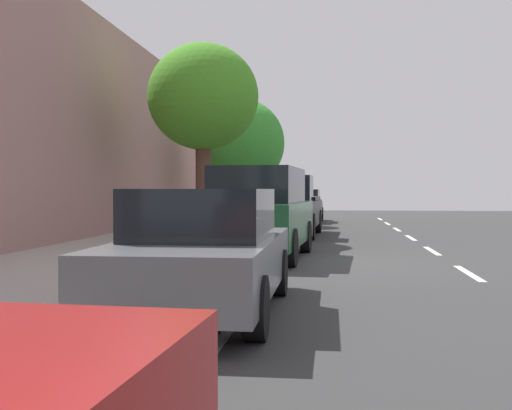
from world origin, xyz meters
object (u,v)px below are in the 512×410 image
at_px(parked_sedan_tan_nearest, 302,206).
at_px(parked_suv_green_mid, 260,212).
at_px(parked_sedan_grey_far, 204,252).
at_px(street_tree_mid_block, 203,98).
at_px(bicycle_at_curb, 233,243).
at_px(cyclist_with_backpack, 226,210).
at_px(parked_pickup_black_second, 287,208).
at_px(street_tree_near_cyclist, 242,143).

height_order(parked_sedan_tan_nearest, parked_suv_green_mid, parked_suv_green_mid).
relative_size(parked_sedan_grey_far, street_tree_mid_block, 0.77).
distance_m(parked_sedan_grey_far, street_tree_mid_block, 11.73).
relative_size(bicycle_at_curb, street_tree_mid_block, 0.23).
relative_size(parked_sedan_grey_far, cyclist_with_backpack, 2.54).
height_order(parked_pickup_black_second, parked_suv_green_mid, parked_suv_green_mid).
bearing_deg(street_tree_near_cyclist, parked_pickup_black_second, 110.64).
height_order(parked_pickup_black_second, street_tree_near_cyclist, street_tree_near_cyclist).
bearing_deg(street_tree_mid_block, bicycle_at_curb, 108.09).
distance_m(parked_pickup_black_second, cyclist_with_backpack, 6.76).
xyz_separation_m(parked_sedan_grey_far, street_tree_near_cyclist, (2.25, -19.16, 2.72)).
xyz_separation_m(parked_pickup_black_second, bicycle_at_curb, (0.66, 7.13, -0.53)).
bearing_deg(parked_sedan_grey_far, street_tree_mid_block, -78.41).
relative_size(parked_sedan_tan_nearest, parked_suv_green_mid, 0.92).
height_order(bicycle_at_curb, cyclist_with_backpack, cyclist_with_backpack).
xyz_separation_m(bicycle_at_curb, cyclist_with_backpack, (0.22, -0.43, 0.69)).
relative_size(parked_sedan_tan_nearest, street_tree_mid_block, 0.78).
height_order(parked_suv_green_mid, street_tree_near_cyclist, street_tree_near_cyclist).
height_order(parked_sedan_tan_nearest, parked_sedan_grey_far, same).
bearing_deg(bicycle_at_curb, cyclist_with_backpack, -63.26).
bearing_deg(bicycle_at_curb, parked_sedan_tan_nearest, -92.63).
bearing_deg(street_tree_mid_block, parked_suv_green_mid, 115.10).
distance_m(cyclist_with_backpack, street_tree_mid_block, 5.93).
relative_size(parked_pickup_black_second, street_tree_near_cyclist, 1.03).
height_order(parked_sedan_grey_far, bicycle_at_curb, parked_sedan_grey_far).
height_order(parked_sedan_tan_nearest, bicycle_at_curb, parked_sedan_tan_nearest).
bearing_deg(cyclist_with_backpack, parked_suv_green_mid, -179.25).
distance_m(parked_sedan_grey_far, street_tree_near_cyclist, 19.48).
height_order(parked_suv_green_mid, bicycle_at_curb, parked_suv_green_mid).
xyz_separation_m(parked_suv_green_mid, street_tree_mid_block, (2.24, -4.78, 3.21)).
bearing_deg(parked_sedan_tan_nearest, cyclist_with_backpack, 86.51).
height_order(parked_suv_green_mid, cyclist_with_backpack, parked_suv_green_mid).
relative_size(parked_sedan_tan_nearest, bicycle_at_curb, 3.34).
xyz_separation_m(parked_pickup_black_second, street_tree_near_cyclist, (2.36, -6.28, 2.58)).
relative_size(cyclist_with_backpack, street_tree_near_cyclist, 0.33).
xyz_separation_m(bicycle_at_curb, street_tree_near_cyclist, (1.71, -13.41, 3.10)).
distance_m(street_tree_near_cyclist, street_tree_mid_block, 8.22).
bearing_deg(street_tree_near_cyclist, parked_sedan_grey_far, 96.70).
relative_size(parked_sedan_tan_nearest, cyclist_with_backpack, 2.56).
distance_m(parked_pickup_black_second, parked_sedan_grey_far, 12.88).
xyz_separation_m(street_tree_near_cyclist, street_tree_mid_block, (0.00, 8.19, 0.75)).
distance_m(parked_sedan_tan_nearest, street_tree_near_cyclist, 4.63).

